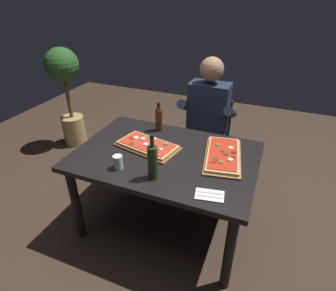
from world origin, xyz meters
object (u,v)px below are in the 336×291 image
object	(u,v)px
dining_table	(166,164)
tumbler_near_camera	(118,163)
oil_bottle_amber	(159,119)
wine_bottle_dark	(153,162)
potted_plant_corner	(66,88)
pizza_rectangular_front	(147,145)
pizza_rectangular_left	(223,155)
seated_diner	(207,119)
diner_chair	(208,137)

from	to	relation	value
dining_table	tumbler_near_camera	distance (m)	0.41
oil_bottle_amber	wine_bottle_dark	bearing A→B (deg)	-69.50
potted_plant_corner	pizza_rectangular_front	bearing A→B (deg)	-29.55
wine_bottle_dark	potted_plant_corner	xyz separation A→B (m)	(-1.75, 1.22, -0.10)
pizza_rectangular_left	seated_diner	distance (m)	0.68
pizza_rectangular_left	dining_table	bearing A→B (deg)	-164.16
dining_table	diner_chair	size ratio (longest dim) A/B	1.61
tumbler_near_camera	seated_diner	world-z (taller)	seated_diner
potted_plant_corner	oil_bottle_amber	bearing A→B (deg)	-20.23
pizza_rectangular_left	oil_bottle_amber	world-z (taller)	oil_bottle_amber
oil_bottle_amber	seated_diner	world-z (taller)	seated_diner
tumbler_near_camera	pizza_rectangular_front	bearing A→B (deg)	78.62
diner_chair	dining_table	bearing A→B (deg)	-98.63
oil_bottle_amber	tumbler_near_camera	world-z (taller)	oil_bottle_amber
pizza_rectangular_front	wine_bottle_dark	size ratio (longest dim) A/B	1.68
dining_table	diner_chair	xyz separation A→B (m)	(0.13, 0.86, -0.16)
dining_table	oil_bottle_amber	size ratio (longest dim) A/B	5.35
oil_bottle_amber	potted_plant_corner	xyz separation A→B (m)	(-1.50, 0.55, -0.08)
pizza_rectangular_front	wine_bottle_dark	xyz separation A→B (m)	(0.21, -0.35, 0.11)
oil_bottle_amber	potted_plant_corner	size ratio (longest dim) A/B	0.21
potted_plant_corner	seated_diner	bearing A→B (deg)	-5.32
dining_table	wine_bottle_dark	size ratio (longest dim) A/B	4.25
oil_bottle_amber	diner_chair	world-z (taller)	oil_bottle_amber
pizza_rectangular_left	potted_plant_corner	bearing A→B (deg)	159.76
wine_bottle_dark	oil_bottle_amber	bearing A→B (deg)	110.50
oil_bottle_amber	pizza_rectangular_left	bearing A→B (deg)	-20.29
wine_bottle_dark	oil_bottle_amber	size ratio (longest dim) A/B	1.26
dining_table	wine_bottle_dark	bearing A→B (deg)	-83.20
oil_bottle_amber	tumbler_near_camera	xyz separation A→B (m)	(-0.03, -0.66, -0.06)
dining_table	seated_diner	world-z (taller)	seated_diner
pizza_rectangular_left	diner_chair	bearing A→B (deg)	111.75
seated_diner	dining_table	bearing A→B (deg)	-100.01
wine_bottle_dark	dining_table	bearing A→B (deg)	96.80
dining_table	oil_bottle_amber	distance (m)	0.46
pizza_rectangular_front	pizza_rectangular_left	distance (m)	0.60
wine_bottle_dark	pizza_rectangular_front	bearing A→B (deg)	121.22
oil_bottle_amber	seated_diner	bearing A→B (deg)	48.09
dining_table	tumbler_near_camera	world-z (taller)	tumbler_near_camera
pizza_rectangular_front	potted_plant_corner	distance (m)	1.77
pizza_rectangular_front	pizza_rectangular_left	xyz separation A→B (m)	(0.60, 0.08, -0.00)
seated_diner	pizza_rectangular_left	bearing A→B (deg)	-64.51
dining_table	pizza_rectangular_front	distance (m)	0.21
wine_bottle_dark	tumbler_near_camera	bearing A→B (deg)	178.26
oil_bottle_amber	diner_chair	distance (m)	0.71
wine_bottle_dark	diner_chair	bearing A→B (deg)	85.45
pizza_rectangular_front	oil_bottle_amber	world-z (taller)	oil_bottle_amber
dining_table	wine_bottle_dark	xyz separation A→B (m)	(0.04, -0.31, 0.23)
pizza_rectangular_left	oil_bottle_amber	bearing A→B (deg)	159.71
pizza_rectangular_front	tumbler_near_camera	size ratio (longest dim) A/B	5.34
pizza_rectangular_front	diner_chair	size ratio (longest dim) A/B	0.64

